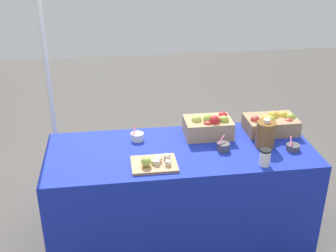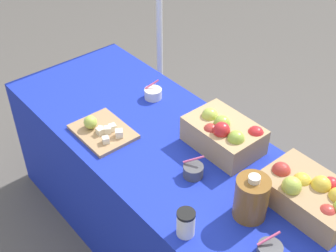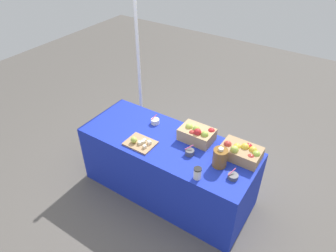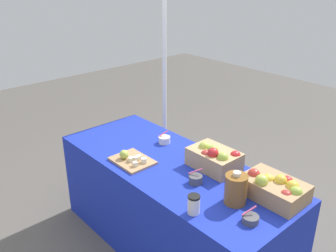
# 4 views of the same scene
# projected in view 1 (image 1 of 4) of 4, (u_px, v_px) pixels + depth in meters

# --- Properties ---
(ground_plane) EXTENTS (10.00, 10.00, 0.00)m
(ground_plane) POSITION_uv_depth(u_px,v_px,m) (179.00, 232.00, 3.38)
(ground_plane) COLOR #56514C
(table) EXTENTS (1.90, 0.76, 0.74)m
(table) POSITION_uv_depth(u_px,v_px,m) (180.00, 193.00, 3.22)
(table) COLOR #192DB7
(table) RESTS_ON ground_plane
(apple_crate_left) EXTENTS (0.38, 0.25, 0.17)m
(apple_crate_left) POSITION_uv_depth(u_px,v_px,m) (272.00, 123.00, 3.29)
(apple_crate_left) COLOR tan
(apple_crate_left) RESTS_ON table
(apple_crate_middle) EXTENTS (0.35, 0.24, 0.19)m
(apple_crate_middle) POSITION_uv_depth(u_px,v_px,m) (209.00, 126.00, 3.22)
(apple_crate_middle) COLOR tan
(apple_crate_middle) RESTS_ON table
(cutting_board_front) EXTENTS (0.30, 0.23, 0.09)m
(cutting_board_front) POSITION_uv_depth(u_px,v_px,m) (154.00, 163.00, 2.85)
(cutting_board_front) COLOR tan
(cutting_board_front) RESTS_ON table
(sample_bowl_near) EXTENTS (0.10, 0.10, 0.10)m
(sample_bowl_near) POSITION_uv_depth(u_px,v_px,m) (137.00, 137.00, 3.18)
(sample_bowl_near) COLOR silver
(sample_bowl_near) RESTS_ON table
(sample_bowl_mid) EXTENTS (0.09, 0.10, 0.10)m
(sample_bowl_mid) POSITION_uv_depth(u_px,v_px,m) (223.00, 147.00, 3.04)
(sample_bowl_mid) COLOR #4C4C51
(sample_bowl_mid) RESTS_ON table
(sample_bowl_far) EXTENTS (0.10, 0.10, 0.09)m
(sample_bowl_far) POSITION_uv_depth(u_px,v_px,m) (293.00, 147.00, 3.04)
(sample_bowl_far) COLOR #4C4C51
(sample_bowl_far) RESTS_ON table
(cider_jug) EXTENTS (0.14, 0.14, 0.21)m
(cider_jug) POSITION_uv_depth(u_px,v_px,m) (265.00, 134.00, 3.07)
(cider_jug) COLOR brown
(cider_jug) RESTS_ON table
(coffee_cup) EXTENTS (0.07, 0.07, 0.12)m
(coffee_cup) POSITION_uv_depth(u_px,v_px,m) (265.00, 157.00, 2.84)
(coffee_cup) COLOR silver
(coffee_cup) RESTS_ON table
(tent_pole) EXTENTS (0.04, 0.04, 2.06)m
(tent_pole) POSITION_uv_depth(u_px,v_px,m) (48.00, 81.00, 3.51)
(tent_pole) COLOR white
(tent_pole) RESTS_ON ground_plane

